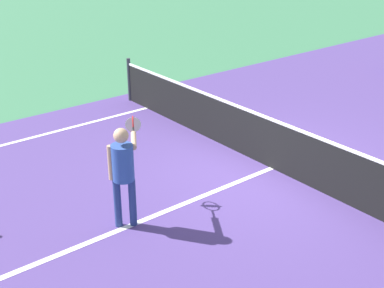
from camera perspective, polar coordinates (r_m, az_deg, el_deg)
The scene contains 5 objects.
ground_plane at distance 9.61m, azimuth 8.83°, elevation -2.65°, with size 60.00×60.00×0.00m, color #38724C.
court_surface_inbounds at distance 9.61m, azimuth 8.83°, elevation -2.65°, with size 10.62×24.40×0.00m, color #4C387A.
line_center_service at distance 7.83m, azimuth -7.64°, elevation -9.24°, with size 0.10×6.40×0.01m, color white.
net at distance 9.40m, azimuth 9.02°, elevation 0.03°, with size 9.79×0.09×1.07m.
player_near at distance 7.46m, azimuth -7.61°, elevation -2.47°, with size 0.94×0.90×1.57m.
Camera 1 is at (5.70, -6.44, 4.29)m, focal length 48.23 mm.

